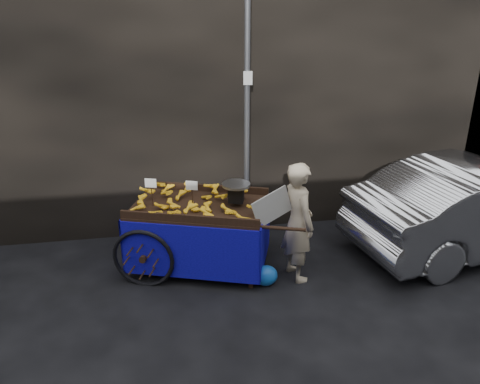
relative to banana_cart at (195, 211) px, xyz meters
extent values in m
plane|color=black|center=(0.52, -0.57, -0.80)|extent=(80.00, 80.00, 0.00)
cube|color=black|center=(-0.48, 2.03, 1.70)|extent=(11.00, 2.00, 5.00)
cylinder|color=slate|center=(0.82, 0.73, 1.20)|extent=(0.08, 0.08, 4.00)
cube|color=white|center=(0.82, 0.68, 1.60)|extent=(0.12, 0.02, 0.18)
cube|color=black|center=(0.05, -0.02, 0.06)|extent=(1.97, 1.57, 0.06)
cube|color=black|center=(0.22, 0.46, 0.13)|extent=(1.64, 0.60, 0.11)
cube|color=black|center=(-0.11, -0.50, 0.13)|extent=(1.64, 0.60, 0.11)
cube|color=black|center=(0.62, -0.67, -0.37)|extent=(0.07, 0.07, 0.86)
cube|color=black|center=(0.90, 0.14, -0.37)|extent=(0.07, 0.07, 0.86)
cylinder|color=black|center=(0.98, -0.79, 0.06)|extent=(0.52, 0.21, 0.04)
cylinder|color=black|center=(1.26, 0.02, 0.06)|extent=(0.52, 0.21, 0.04)
torus|color=black|center=(-0.69, -0.38, -0.43)|extent=(0.78, 0.31, 0.81)
torus|color=black|center=(-0.32, 0.72, -0.43)|extent=(0.78, 0.31, 0.81)
cylinder|color=black|center=(-0.51, 0.17, -0.43)|extent=(0.44, 1.16, 0.05)
cube|color=#08067F|center=(-0.12, -0.54, -0.31)|extent=(1.67, 0.59, 0.73)
cube|color=#08067F|center=(0.23, 0.50, -0.31)|extent=(1.67, 0.59, 0.73)
cube|color=#08067F|center=(-0.77, 0.26, -0.31)|extent=(0.38, 1.06, 0.73)
cube|color=#08067F|center=(0.88, -0.30, -0.31)|extent=(0.38, 1.06, 0.73)
cube|color=black|center=(0.53, -0.12, 0.24)|extent=(0.23, 0.20, 0.17)
cylinder|color=silver|center=(0.53, -0.12, 0.39)|extent=(0.46, 0.46, 0.03)
cube|color=white|center=(-0.54, 0.06, 0.41)|extent=(0.15, 0.06, 0.12)
cube|color=white|center=(-0.04, -0.11, 0.41)|extent=(0.15, 0.06, 0.12)
imported|color=tan|center=(1.25, -0.50, -0.02)|extent=(0.50, 0.64, 1.57)
cube|color=silver|center=(0.89, -0.58, 0.25)|extent=(0.56, 0.21, 0.50)
ellipsoid|color=blue|center=(0.82, -0.65, -0.67)|extent=(0.30, 0.24, 0.27)
camera|label=1|loc=(-0.37, -5.59, 2.55)|focal=35.00mm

